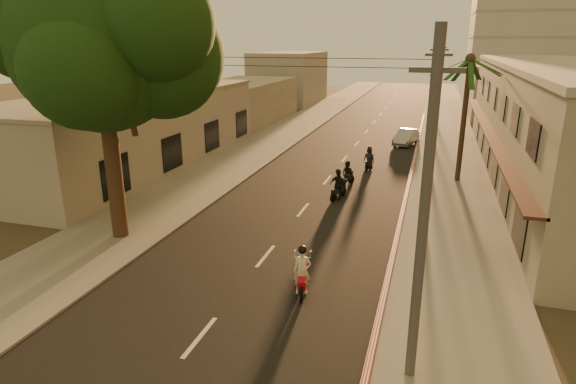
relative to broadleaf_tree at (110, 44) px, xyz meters
The scene contains 18 objects.
ground 10.96m from the broadleaf_tree, 17.97° to the right, with size 160.00×160.00×0.00m, color #383023.
road 20.84m from the broadleaf_tree, 69.68° to the left, with size 10.00×140.00×0.02m, color black.
sidewalk_right 24.26m from the broadleaf_tree, 51.68° to the left, with size 5.00×140.00×0.12m, color slate.
sidewalk_left 19.76m from the broadleaf_tree, 92.85° to the left, with size 5.00×140.00×0.12m, color slate.
curb_stripe 19.30m from the broadleaf_tree, 47.67° to the left, with size 0.20×60.00×0.20m, color red.
shophouse_row 26.41m from the broadleaf_tree, 37.63° to the left, with size 8.80×34.20×7.30m.
left_building 15.15m from the broadleaf_tree, 121.87° to the left, with size 8.20×24.20×5.20m.
broadleaf_tree is the anchor object (origin of this frame).
palm_tree 20.18m from the broadleaf_tree, 43.48° to the left, with size 5.00×5.00×8.20m.
utility_poles 22.06m from the broadleaf_tree, 54.34° to the left, with size 1.20×48.26×9.00m.
filler_right 47.87m from the broadleaf_tree, 64.31° to the left, with size 8.00×14.00×6.00m, color #9B968C.
filler_left_near 33.30m from the broadleaf_tree, 103.06° to the left, with size 8.00×14.00×4.40m, color #9B968C.
filler_left_far 50.64m from the broadleaf_tree, 98.43° to the left, with size 8.00×14.00×7.00m, color #9B968C.
scooter_red 12.01m from the broadleaf_tree, 16.53° to the right, with size 0.90×1.85×1.84m.
scooter_mid_a 15.60m from the broadleaf_tree, 53.39° to the left, with size 1.07×1.61×1.62m.
scooter_mid_b 13.76m from the broadleaf_tree, 45.51° to the left, with size 1.21×1.79×1.80m.
scooter_far_a 19.27m from the broadleaf_tree, 60.12° to the left, with size 0.88×1.68×1.65m.
parked_car 28.03m from the broadleaf_tree, 66.54° to the left, with size 2.15×4.14×1.30m, color #9D9FA5.
Camera 1 is at (6.22, -15.27, 8.62)m, focal length 30.00 mm.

